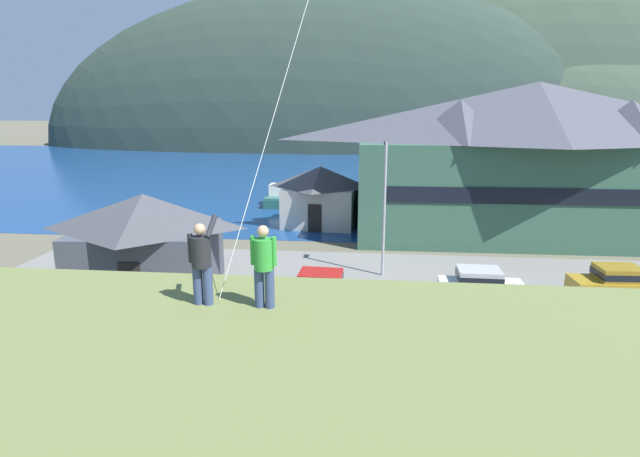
% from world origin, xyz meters
% --- Properties ---
extents(ground_plane, '(600.00, 600.00, 0.00)m').
position_xyz_m(ground_plane, '(0.00, 0.00, 0.00)').
color(ground_plane, '#66604C').
extents(parking_lot_pad, '(40.00, 20.00, 0.10)m').
position_xyz_m(parking_lot_pad, '(0.00, 5.00, 0.05)').
color(parking_lot_pad, gray).
rests_on(parking_lot_pad, ground).
extents(bay_water, '(360.00, 84.00, 0.03)m').
position_xyz_m(bay_water, '(0.00, 60.00, 0.01)').
color(bay_water, navy).
rests_on(bay_water, ground).
extents(far_hill_west_ridge, '(143.51, 45.18, 75.51)m').
position_xyz_m(far_hill_west_ridge, '(-9.74, 108.61, 0.00)').
color(far_hill_west_ridge, '#2D3D33').
rests_on(far_hill_west_ridge, ground).
extents(far_hill_east_peak, '(96.17, 46.46, 52.90)m').
position_xyz_m(far_hill_east_peak, '(52.37, 113.58, 0.00)').
color(far_hill_east_peak, '#42513D').
rests_on(far_hill_east_peak, ground).
extents(far_hill_center_saddle, '(125.96, 46.37, 85.49)m').
position_xyz_m(far_hill_center_saddle, '(54.82, 117.63, 0.00)').
color(far_hill_center_saddle, '#42513D').
rests_on(far_hill_center_saddle, ground).
extents(harbor_lodge, '(27.27, 10.71, 11.57)m').
position_xyz_m(harbor_lodge, '(13.84, 20.81, 6.14)').
color(harbor_lodge, '#38604C').
rests_on(harbor_lodge, ground).
extents(storage_shed_near_lot, '(8.39, 6.69, 5.35)m').
position_xyz_m(storage_shed_near_lot, '(-10.08, 6.99, 2.78)').
color(storage_shed_near_lot, '#474C56').
rests_on(storage_shed_near_lot, ground).
extents(storage_shed_waterside, '(6.81, 6.03, 5.00)m').
position_xyz_m(storage_shed_waterside, '(-2.22, 23.28, 2.60)').
color(storage_shed_waterside, beige).
rests_on(storage_shed_waterside, ground).
extents(wharf_dock, '(3.20, 12.33, 0.70)m').
position_xyz_m(wharf_dock, '(-4.37, 32.78, 0.35)').
color(wharf_dock, '#70604C').
rests_on(wharf_dock, ground).
extents(moored_boat_wharfside, '(1.93, 5.84, 2.16)m').
position_xyz_m(moored_boat_wharfside, '(-7.61, 32.20, 0.72)').
color(moored_boat_wharfside, '#23564C').
rests_on(moored_boat_wharfside, ground).
extents(moored_boat_outer_mooring, '(2.75, 7.06, 2.16)m').
position_xyz_m(moored_boat_outer_mooring, '(-0.92, 31.52, 0.72)').
color(moored_boat_outer_mooring, '#A8A399').
rests_on(moored_boat_outer_mooring, ground).
extents(parked_car_back_row_right, '(4.30, 2.26, 1.82)m').
position_xyz_m(parked_car_back_row_right, '(9.94, -0.52, 1.06)').
color(parked_car_back_row_right, slate).
rests_on(parked_car_back_row_right, parking_lot_pad).
extents(parked_car_mid_row_far, '(4.28, 2.21, 1.82)m').
position_xyz_m(parked_car_mid_row_far, '(-0.52, 5.30, 1.06)').
color(parked_car_mid_row_far, red).
rests_on(parked_car_mid_row_far, parking_lot_pad).
extents(parked_car_front_row_silver, '(4.22, 2.10, 1.82)m').
position_xyz_m(parked_car_front_row_silver, '(7.57, 6.55, 1.06)').
color(parked_car_front_row_silver, silver).
rests_on(parked_car_front_row_silver, parking_lot_pad).
extents(parked_car_mid_row_center, '(4.30, 2.26, 1.82)m').
position_xyz_m(parked_car_mid_row_center, '(-9.52, 1.01, 1.06)').
color(parked_car_mid_row_center, silver).
rests_on(parked_car_mid_row_center, parking_lot_pad).
extents(parked_car_front_row_red, '(4.29, 2.24, 1.82)m').
position_xyz_m(parked_car_front_row_red, '(1.46, 0.87, 1.06)').
color(parked_car_front_row_red, '#9EA3A8').
rests_on(parked_car_front_row_red, parking_lot_pad).
extents(parked_car_lone_by_shed, '(4.34, 2.35, 1.82)m').
position_xyz_m(parked_car_lone_by_shed, '(-3.18, 0.73, 1.06)').
color(parked_car_lone_by_shed, '#B28923').
rests_on(parked_car_lone_by_shed, parking_lot_pad).
extents(parked_car_back_row_left, '(4.29, 2.22, 1.82)m').
position_xyz_m(parked_car_back_row_left, '(14.56, 7.70, 1.06)').
color(parked_car_back_row_left, '#B28923').
rests_on(parked_car_back_row_left, parking_lot_pad).
extents(parking_light_pole, '(0.24, 0.78, 7.85)m').
position_xyz_m(parking_light_pole, '(2.74, 10.55, 4.57)').
color(parking_light_pole, '#ADADB2').
rests_on(parking_light_pole, parking_lot_pad).
extents(person_kite_flyer, '(0.53, 0.65, 1.86)m').
position_xyz_m(person_kite_flyer, '(-1.49, -8.67, 6.80)').
color(person_kite_flyer, '#384770').
rests_on(person_kite_flyer, grassy_hill_foreground).
extents(person_companion, '(0.55, 0.40, 1.74)m').
position_xyz_m(person_companion, '(-0.17, -8.71, 6.79)').
color(person_companion, '#384770').
rests_on(person_companion, grassy_hill_foreground).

